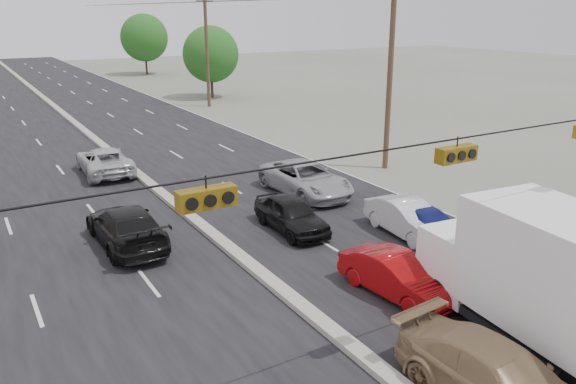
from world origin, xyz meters
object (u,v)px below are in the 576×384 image
queue_car_b (408,219)px  queue_car_d (428,226)px  box_truck (547,279)px  tree_right_far (144,38)px  queue_car_c (305,179)px  utility_pole_right_b (390,77)px  queue_car_a (291,214)px  oncoming_near (126,227)px  oncoming_far (104,161)px  tree_right_mid (211,54)px  red_sedan (397,276)px  tan_sedan (500,381)px

queue_car_b → queue_car_d: 0.85m
box_truck → tree_right_far: bearing=87.0°
queue_car_b → queue_car_c: size_ratio=0.76×
utility_pole_right_b → queue_car_a: (-9.50, -5.42, -4.41)m
queue_car_b → oncoming_near: (-9.80, 4.70, 0.06)m
oncoming_near → box_truck: bearing=121.2°
utility_pole_right_b → oncoming_far: utility_pole_right_b is taller
tree_right_mid → oncoming_far: 28.56m
tree_right_mid → red_sedan: tree_right_mid is taller
tree_right_mid → tan_sedan: tree_right_mid is taller
utility_pole_right_b → tan_sedan: size_ratio=1.97×
queue_car_a → queue_car_b: bearing=-35.5°
utility_pole_right_b → oncoming_near: bearing=-167.3°
utility_pole_right_b → queue_car_a: utility_pole_right_b is taller
queue_car_d → tan_sedan: bearing=-120.1°
box_truck → red_sedan: (-1.42, 4.02, -1.28)m
tree_right_far → box_truck: bearing=-99.3°
queue_car_b → oncoming_far: oncoming_far is taller
tree_right_far → oncoming_far: size_ratio=1.57×
queue_car_a → oncoming_far: 13.08m
tree_right_mid → queue_car_d: (-8.00, -39.01, -3.72)m
utility_pole_right_b → oncoming_near: 16.58m
tree_right_far → queue_car_c: bearing=-99.9°
red_sedan → queue_car_d: red_sedan is taller
red_sedan → oncoming_far: oncoming_far is taller
oncoming_near → utility_pole_right_b: bearing=-167.6°
utility_pole_right_b → tan_sedan: utility_pole_right_b is taller
queue_car_a → queue_car_c: bearing=52.2°
tan_sedan → tree_right_mid: bearing=69.3°
tree_right_mid → box_truck: (-10.58, -45.76, -2.39)m
queue_car_d → queue_car_c: bearing=102.4°
tree_right_far → queue_car_a: bearing=-102.1°
oncoming_near → queue_car_a: bearing=162.4°
tree_right_mid → oncoming_near: bearing=-118.4°
queue_car_c → oncoming_far: 11.38m
red_sedan → queue_car_b: 5.11m
queue_car_b → tan_sedan: bearing=-116.2°
tree_right_far → red_sedan: size_ratio=2.04×
queue_car_a → queue_car_b: (3.70, -2.80, -0.01)m
tree_right_far → oncoming_near: (-19.10, -58.52, -4.20)m
queue_car_a → utility_pole_right_b: bearing=31.3°
tan_sedan → oncoming_near: size_ratio=0.97×
tan_sedan → queue_car_c: (4.66, 15.25, 0.03)m
tan_sedan → queue_car_a: (1.60, 11.52, -0.04)m
tree_right_far → red_sedan: tree_right_far is taller
tree_right_far → oncoming_far: tree_right_far is taller
red_sedan → queue_car_c: queue_car_c is taller
utility_pole_right_b → tree_right_mid: (2.50, 30.00, -0.77)m
queue_car_a → queue_car_d: queue_car_a is taller
tree_right_mid → tree_right_far: bearing=87.7°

